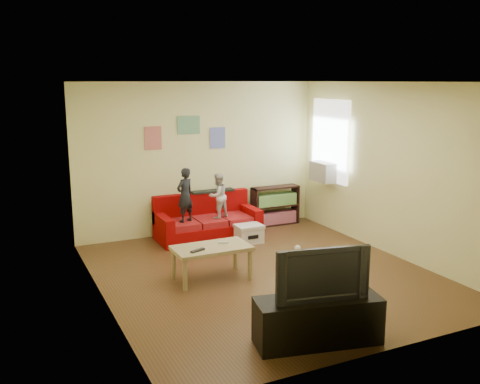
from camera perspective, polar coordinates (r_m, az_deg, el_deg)
name	(u,v)px	position (r m, az deg, el deg)	size (l,w,h in m)	color
room_shell	(265,181)	(7.39, 2.66, 1.13)	(4.52, 5.02, 2.72)	brown
sofa	(207,223)	(9.43, -3.56, -3.29)	(1.78, 0.82, 0.78)	#8F0404
child_a	(185,195)	(9.00, -5.89, -0.33)	(0.34, 0.22, 0.92)	black
child_b	(218,196)	(9.23, -2.37, -0.40)	(0.38, 0.30, 0.79)	silver
coffee_table	(212,251)	(7.43, -3.05, -6.31)	(1.06, 0.58, 0.48)	tan
remote	(198,250)	(7.22, -4.54, -6.23)	(0.22, 0.05, 0.02)	black
game_controller	(223,243)	(7.53, -1.79, -5.41)	(0.14, 0.04, 0.03)	silver
bookshelf	(275,208)	(10.26, 3.76, -1.67)	(0.93, 0.28, 0.74)	black
window	(330,141)	(9.89, 9.60, 5.40)	(0.04, 1.08, 1.48)	white
ac_unit	(324,172)	(9.90, 8.92, 2.15)	(0.28, 0.55, 0.35)	#B7B2A3
artwork_left	(153,138)	(9.30, -9.27, 5.69)	(0.30, 0.01, 0.40)	#D87266
artwork_center	(189,125)	(9.48, -5.51, 7.12)	(0.42, 0.01, 0.32)	#72B27F
artwork_right	(218,138)	(9.71, -2.41, 5.79)	(0.30, 0.01, 0.38)	#727FCC
file_box	(249,234)	(9.13, 0.95, -4.46)	(0.45, 0.35, 0.31)	silver
tv_stand	(318,321)	(5.82, 8.30, -13.42)	(1.33, 0.44, 0.50)	black
television	(319,272)	(5.61, 8.46, -8.45)	(1.00, 0.13, 0.58)	black
tissue	(298,248)	(8.76, 6.16, -5.97)	(0.10, 0.10, 0.10)	silver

